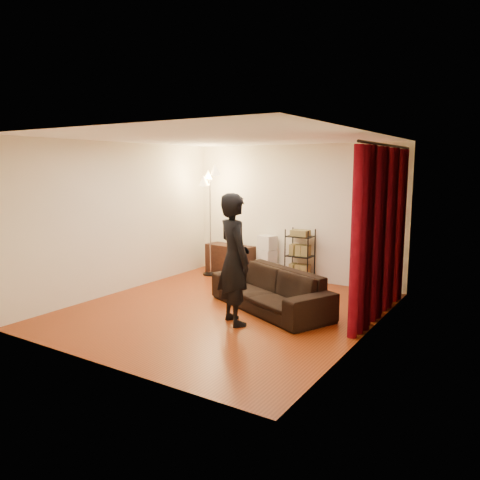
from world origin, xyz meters
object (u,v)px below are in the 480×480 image
Objects in this scene: sofa at (270,290)px; person at (234,259)px; wire_shelf at (300,256)px; floor_lamp at (210,223)px; media_cabinet at (230,260)px; storage_boxes at (267,256)px.

sofa is 1.06m from person.
wire_shelf is at bearing 125.55° from sofa.
floor_lamp is (-2.23, 1.48, 0.78)m from sofa.
floor_lamp reaches higher than wire_shelf.
media_cabinet is (-1.92, 1.75, -0.01)m from sofa.
storage_boxes is (-0.98, 2.76, -0.51)m from person.
media_cabinet is 1.01× the size of wire_shelf.
person is 0.86× the size of floor_lamp.
person is 2.77m from wire_shelf.
wire_shelf is at bearing 11.92° from floor_lamp.
storage_boxes is (0.81, 0.15, 0.13)m from media_cabinet.
storage_boxes is 0.82× the size of wire_shelf.
person is at bearing -73.62° from sofa.
person reaches higher than storage_boxes.
sofa is at bearing -36.38° from media_cabinet.
media_cabinet is at bearing -21.21° from person.
media_cabinet is at bearing 162.38° from sofa.
storage_boxes is 0.40× the size of floor_lamp.
storage_boxes is at bearing 16.79° from media_cabinet.
floor_lamp is (-1.12, -0.43, 0.67)m from storage_boxes.
wire_shelf reaches higher than sofa.
sofa is 1.01× the size of floor_lamp.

